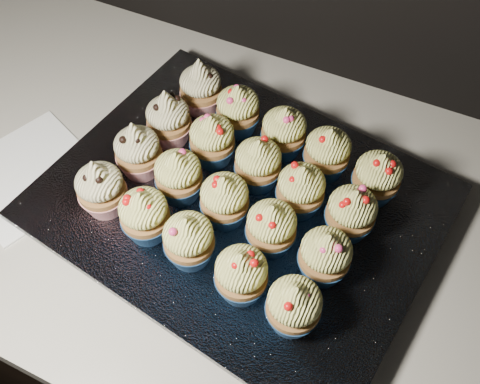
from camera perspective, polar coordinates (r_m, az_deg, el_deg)
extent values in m
cube|color=black|center=(1.19, -3.33, -12.49)|extent=(2.40, 0.60, 0.86)
cube|color=beige|center=(0.79, -4.88, 0.20)|extent=(2.44, 0.64, 0.04)
cube|color=white|center=(0.84, -21.59, 1.79)|extent=(0.23, 0.23, 0.00)
cube|color=black|center=(0.73, 0.00, -1.76)|extent=(0.51, 0.42, 0.02)
cube|color=silver|center=(0.72, 0.00, -1.01)|extent=(0.55, 0.46, 0.01)
cone|color=#AD1824|center=(0.72, -14.21, -0.72)|extent=(0.06, 0.06, 0.03)
ellipsoid|color=beige|center=(0.69, -14.85, 1.07)|extent=(0.06, 0.06, 0.04)
cone|color=beige|center=(0.67, -15.36, 2.49)|extent=(0.03, 0.03, 0.03)
cone|color=navy|center=(0.68, -9.85, -3.45)|extent=(0.06, 0.06, 0.03)
ellipsoid|color=#F6F37C|center=(0.65, -10.32, -1.69)|extent=(0.06, 0.06, 0.04)
cone|color=#F6F37C|center=(0.63, -10.62, -0.54)|extent=(0.03, 0.03, 0.02)
cone|color=navy|center=(0.66, -5.31, -6.11)|extent=(0.06, 0.06, 0.03)
ellipsoid|color=#F6F37C|center=(0.63, -5.58, -4.42)|extent=(0.06, 0.06, 0.04)
cone|color=#F6F37C|center=(0.61, -5.75, -3.31)|extent=(0.03, 0.03, 0.02)
cone|color=navy|center=(0.64, 0.14, -9.69)|extent=(0.06, 0.06, 0.03)
ellipsoid|color=#F6F37C|center=(0.60, 0.14, -8.13)|extent=(0.06, 0.06, 0.04)
cone|color=#F6F37C|center=(0.58, 0.15, -7.10)|extent=(0.03, 0.03, 0.02)
cone|color=navy|center=(0.62, 5.58, -12.84)|extent=(0.06, 0.06, 0.03)
ellipsoid|color=#F6F37C|center=(0.59, 5.88, -11.42)|extent=(0.06, 0.06, 0.04)
cone|color=#F6F37C|center=(0.57, 6.08, -10.49)|extent=(0.03, 0.03, 0.02)
cone|color=#AD1824|center=(0.74, -10.54, 3.14)|extent=(0.06, 0.06, 0.03)
ellipsoid|color=beige|center=(0.71, -11.00, 5.02)|extent=(0.06, 0.06, 0.04)
cone|color=beige|center=(0.69, -11.36, 6.51)|extent=(0.03, 0.03, 0.03)
cone|color=navy|center=(0.71, -6.39, 0.64)|extent=(0.06, 0.06, 0.03)
ellipsoid|color=#F6F37C|center=(0.68, -6.68, 2.51)|extent=(0.06, 0.06, 0.04)
cone|color=#F6F37C|center=(0.66, -6.87, 3.72)|extent=(0.03, 0.03, 0.02)
cone|color=navy|center=(0.69, -1.61, -1.90)|extent=(0.06, 0.06, 0.03)
ellipsoid|color=#F6F37C|center=(0.65, -1.68, -0.08)|extent=(0.06, 0.06, 0.04)
cone|color=#F6F37C|center=(0.64, -1.73, 1.11)|extent=(0.03, 0.03, 0.02)
cone|color=navy|center=(0.67, 3.26, -4.82)|extent=(0.06, 0.06, 0.03)
ellipsoid|color=#F6F37C|center=(0.63, 3.42, -3.08)|extent=(0.06, 0.06, 0.04)
cone|color=#F6F37C|center=(0.61, 3.52, -1.94)|extent=(0.03, 0.03, 0.02)
cone|color=navy|center=(0.65, 8.79, -7.69)|extent=(0.06, 0.06, 0.03)
ellipsoid|color=#F6F37C|center=(0.62, 9.23, -6.07)|extent=(0.06, 0.06, 0.04)
cone|color=#F6F37C|center=(0.60, 9.52, -5.00)|extent=(0.03, 0.03, 0.02)
cone|color=#AD1824|center=(0.77, -7.44, 6.47)|extent=(0.06, 0.06, 0.03)
ellipsoid|color=beige|center=(0.75, -7.75, 8.40)|extent=(0.06, 0.06, 0.04)
cone|color=beige|center=(0.73, -7.99, 9.92)|extent=(0.03, 0.03, 0.03)
cone|color=navy|center=(0.74, -2.91, 4.42)|extent=(0.06, 0.06, 0.03)
ellipsoid|color=#F6F37C|center=(0.72, -3.03, 6.35)|extent=(0.06, 0.06, 0.04)
cone|color=#F6F37C|center=(0.70, -3.12, 7.60)|extent=(0.03, 0.03, 0.02)
cone|color=navy|center=(0.72, 1.88, 1.92)|extent=(0.06, 0.06, 0.03)
ellipsoid|color=#F6F37C|center=(0.69, 1.97, 3.83)|extent=(0.06, 0.06, 0.04)
cone|color=#F6F37C|center=(0.67, 2.03, 5.06)|extent=(0.03, 0.03, 0.02)
cone|color=navy|center=(0.70, 6.31, -0.84)|extent=(0.06, 0.06, 0.03)
ellipsoid|color=#F6F37C|center=(0.67, 6.61, 1.00)|extent=(0.06, 0.06, 0.04)
cone|color=#F6F37C|center=(0.65, 6.80, 2.20)|extent=(0.03, 0.03, 0.02)
cone|color=navy|center=(0.69, 11.43, -3.22)|extent=(0.06, 0.06, 0.03)
ellipsoid|color=#F6F37C|center=(0.66, 11.97, -1.47)|extent=(0.06, 0.06, 0.04)
cone|color=#F6F37C|center=(0.64, 12.32, -0.32)|extent=(0.03, 0.03, 0.02)
cone|color=#AD1824|center=(0.81, -4.10, 9.77)|extent=(0.06, 0.06, 0.03)
ellipsoid|color=beige|center=(0.79, -4.26, 11.72)|extent=(0.06, 0.06, 0.04)
cone|color=beige|center=(0.77, -4.39, 13.25)|extent=(0.03, 0.03, 0.03)
cone|color=navy|center=(0.78, -0.21, 7.57)|extent=(0.06, 0.06, 0.03)
ellipsoid|color=#F6F37C|center=(0.75, -0.22, 9.53)|extent=(0.06, 0.06, 0.04)
cone|color=#F6F37C|center=(0.74, -0.23, 10.79)|extent=(0.03, 0.03, 0.02)
cone|color=navy|center=(0.76, 4.58, 5.27)|extent=(0.06, 0.06, 0.03)
ellipsoid|color=#F6F37C|center=(0.73, 4.77, 7.21)|extent=(0.06, 0.06, 0.04)
cone|color=#F6F37C|center=(0.71, 4.90, 8.46)|extent=(0.03, 0.03, 0.02)
cone|color=navy|center=(0.74, 9.05, 3.06)|extent=(0.06, 0.06, 0.03)
ellipsoid|color=#F6F37C|center=(0.71, 9.44, 4.95)|extent=(0.06, 0.06, 0.04)
cone|color=#F6F37C|center=(0.69, 9.70, 6.17)|extent=(0.03, 0.03, 0.02)
cone|color=navy|center=(0.73, 14.04, 0.46)|extent=(0.06, 0.06, 0.03)
ellipsoid|color=#F6F37C|center=(0.70, 14.66, 2.28)|extent=(0.06, 0.06, 0.04)
cone|color=#F6F37C|center=(0.68, 15.06, 3.45)|extent=(0.03, 0.03, 0.02)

